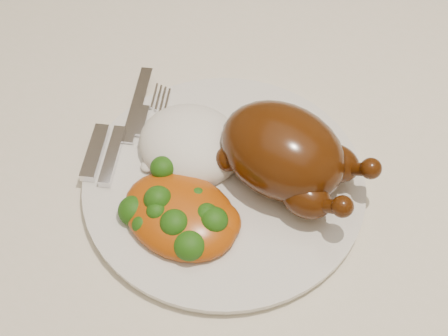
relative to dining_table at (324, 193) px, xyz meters
The scene contains 7 objects.
dining_table is the anchor object (origin of this frame).
tablecloth 0.07m from the dining_table, ahead, with size 1.73×1.03×0.18m.
dinner_plate 0.18m from the dining_table, 124.98° to the right, with size 0.29×0.29×0.01m, color silver.
roast_chicken 0.18m from the dining_table, 108.87° to the right, with size 0.17×0.12×0.08m.
rice_mound 0.21m from the dining_table, 142.57° to the right, with size 0.12×0.11×0.06m.
mac_and_cheese 0.24m from the dining_table, 117.04° to the right, with size 0.13×0.11×0.05m.
cutlery 0.27m from the dining_table, 148.76° to the right, with size 0.07×0.17×0.01m.
Camera 1 is at (0.10, -0.44, 1.31)m, focal length 50.00 mm.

